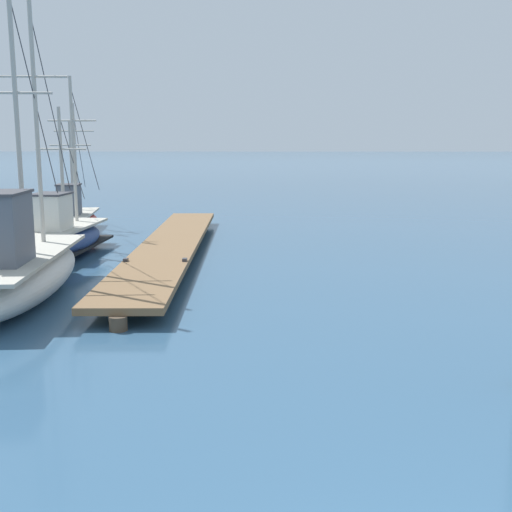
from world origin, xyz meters
name	(u,v)px	position (x,y,z in m)	size (l,w,h in m)	color
floating_dock	(171,245)	(-4.80, 16.80, 0.36)	(2.15, 16.57, 0.53)	brown
fishing_boat_0	(62,236)	(-8.33, 16.85, 0.62)	(2.13, 6.54, 5.78)	navy
fishing_boat_1	(21,270)	(-7.34, 10.87, 0.76)	(2.33, 8.58, 7.25)	silver
fishing_boat_2	(73,218)	(-9.61, 22.28, 0.56)	(2.39, 5.92, 5.19)	#AD2823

